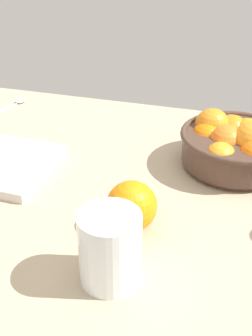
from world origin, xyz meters
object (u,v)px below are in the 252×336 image
at_px(loose_orange_2, 131,206).
at_px(spoon, 9,106).
at_px(fruit_bowl, 233,145).
at_px(juice_glass, 110,252).

relative_size(loose_orange_2, spoon, 0.53).
xyz_separation_m(fruit_bowl, spoon, (-0.59, 0.14, -0.04)).
distance_m(fruit_bowl, juice_glass, 0.41).
bearing_deg(fruit_bowl, spoon, 166.89).
xyz_separation_m(loose_orange_2, spoon, (-0.45, 0.40, -0.04)).
height_order(loose_orange_2, spoon, loose_orange_2).
xyz_separation_m(juice_glass, loose_orange_2, (-0.00, 0.13, -0.01)).
bearing_deg(juice_glass, spoon, 130.56).
height_order(juice_glass, loose_orange_2, juice_glass).
bearing_deg(juice_glass, loose_orange_2, 91.42).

